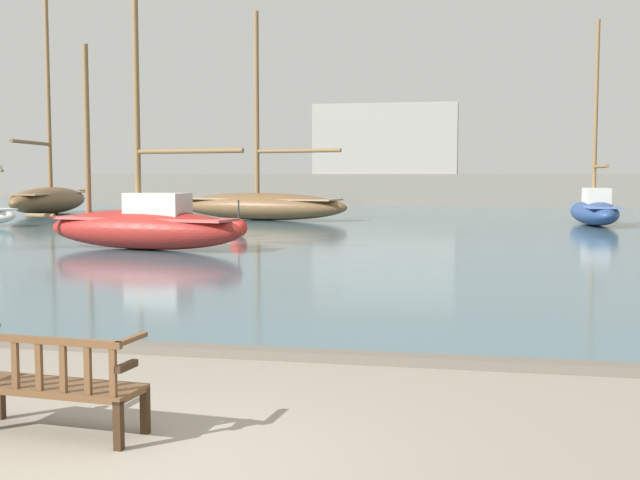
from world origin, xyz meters
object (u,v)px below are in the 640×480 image
park_bench (53,383)px  sailboat_far_port (144,224)px  sailboat_mid_starboard (594,209)px  sailboat_mid_port (261,204)px  channel_buoy (239,228)px  sailboat_far_starboard (49,198)px

park_bench → sailboat_far_port: 17.27m
park_bench → sailboat_mid_starboard: bearing=74.6°
sailboat_mid_port → sailboat_far_port: (0.88, -16.12, -0.02)m
sailboat_far_port → channel_buoy: (1.26, 5.43, -0.44)m
park_bench → sailboat_far_port: (-6.26, 16.09, 0.38)m
sailboat_far_port → channel_buoy: 5.59m
sailboat_far_starboard → channel_buoy: size_ratio=10.40×
park_bench → sailboat_far_port: size_ratio=0.19×
sailboat_far_port → sailboat_far_starboard: bearing=126.4°
sailboat_far_starboard → park_bench: bearing=-59.8°
sailboat_far_port → sailboat_mid_starboard: (14.84, 15.15, -0.05)m
sailboat_mid_port → channel_buoy: (2.15, -10.69, -0.46)m
sailboat_far_port → sailboat_mid_starboard: bearing=45.6°
sailboat_mid_starboard → sailboat_far_starboard: sailboat_far_starboard is taller
sailboat_mid_port → sailboat_mid_starboard: sailboat_mid_port is taller
sailboat_mid_starboard → channel_buoy: bearing=-144.4°
park_bench → sailboat_far_starboard: bearing=120.2°
sailboat_far_port → sailboat_far_starboard: 24.70m
sailboat_mid_port → channel_buoy: bearing=-78.6°
park_bench → sailboat_mid_port: 33.00m
sailboat_mid_starboard → sailboat_far_starboard: 29.88m
channel_buoy → sailboat_mid_starboard: bearing=35.6°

